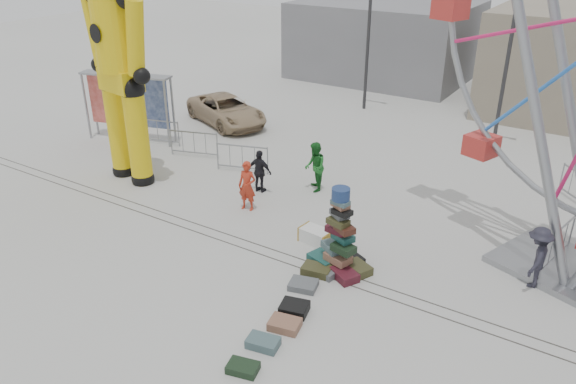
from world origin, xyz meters
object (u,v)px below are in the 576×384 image
Objects in this scene: pedestrian_green at (315,167)px; pedestrian_black at (260,171)px; banner_scaffold at (127,91)px; suitcase_tower at (339,247)px; pedestrian_red at (247,186)px; parked_suv at (226,110)px; crash_test_dummy at (119,63)px; barricade_wheel_front at (558,244)px; steamer_trunk at (316,236)px; lamp_post_right at (513,40)px; barricade_dummy_a at (158,132)px; barricade_dummy_c at (242,158)px; lamp_post_left at (371,18)px; pedestrian_grey at (537,257)px; barricade_dummy_b at (194,144)px.

pedestrian_green is 1.15× the size of pedestrian_black.
banner_scaffold is 2.63× the size of pedestrian_black.
suitcase_tower is 4.50m from pedestrian_red.
parked_suv is (-7.19, 4.18, -0.24)m from pedestrian_green.
banner_scaffold is at bearing -126.47° from pedestrian_green.
crash_test_dummy is at bearing 173.15° from pedestrian_red.
banner_scaffold is 2.04× the size of barricade_wheel_front.
crash_test_dummy is 9.06m from steamer_trunk.
steamer_trunk is at bearing -32.63° from banner_scaffold.
barricade_dummy_a is at bearing -149.16° from lamp_post_right.
pedestrian_red reaches higher than parked_suv.
pedestrian_red reaches higher than pedestrian_black.
pedestrian_black is (-0.42, 1.33, -0.07)m from pedestrian_red.
pedestrian_black is at bearing 106.68° from barricade_wheel_front.
suitcase_tower reaches higher than barricade_dummy_c.
banner_scaffold is 11.77m from steamer_trunk.
steamer_trunk is at bearing -22.59° from pedestrian_red.
lamp_post_left is at bearing 69.25° from barricade_dummy_c.
barricade_dummy_a is 1.12× the size of pedestrian_green.
banner_scaffold reaches higher than pedestrian_black.
banner_scaffold reaches higher than steamer_trunk.
barricade_wheel_front is at bearing 17.95° from crash_test_dummy.
suitcase_tower is 11.93m from barricade_dummy_a.
pedestrian_red is 0.95× the size of pedestrian_green.
parked_suv reaches higher than barricade_dummy_c.
crash_test_dummy reaches higher than barricade_dummy_c.
barricade_dummy_a reaches higher than steamer_trunk.
crash_test_dummy reaches higher than pedestrian_grey.
lamp_post_left is 4.00× the size of barricade_wheel_front.
lamp_post_right is at bearing -126.19° from pedestrian_black.
lamp_post_right is 4.00× the size of barricade_dummy_c.
pedestrian_red is at bearing -47.75° from barricade_dummy_b.
pedestrian_grey is (8.88, 0.47, 0.01)m from pedestrian_red.
barricade_dummy_b is 1.00× the size of barricade_dummy_c.
pedestrian_green is 1.93m from pedestrian_black.
pedestrian_red is 1.40m from pedestrian_black.
banner_scaffold is at bearing 161.37° from barricade_dummy_b.
crash_test_dummy is 4.59× the size of pedestrian_green.
steamer_trunk is 3.99m from pedestrian_black.
steamer_trunk is at bearing -41.53° from barricade_dummy_b.
lamp_post_left is 5.16× the size of pedestrian_black.
lamp_post_right is at bearing -15.95° from lamp_post_left.
pedestrian_grey reaches higher than steamer_trunk.
lamp_post_left is 13.06m from crash_test_dummy.
barricade_dummy_b is (0.53, 2.86, -3.75)m from crash_test_dummy.
pedestrian_red is (-9.19, -2.03, 0.29)m from barricade_wheel_front.
lamp_post_left is at bearing 45.66° from barricade_dummy_a.
lamp_post_left is at bearing -137.33° from pedestrian_grey.
crash_test_dummy is 5.55m from barricade_dummy_c.
barricade_dummy_c is (6.14, -0.23, -1.65)m from banner_scaffold.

